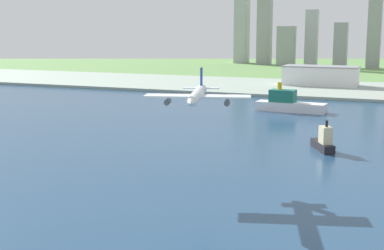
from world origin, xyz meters
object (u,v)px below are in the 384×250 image
at_px(airplane_landing, 197,95).
at_px(tugboat_small, 324,142).
at_px(warehouse_main, 321,76).
at_px(ferry_boat, 288,104).

distance_m(airplane_landing, tugboat_small, 83.02).
relative_size(airplane_landing, warehouse_main, 0.60).
bearing_deg(airplane_landing, warehouse_main, 92.45).
xyz_separation_m(tugboat_small, ferry_boat, (-41.06, 111.25, 1.09)).
distance_m(tugboat_small, ferry_boat, 118.59).
bearing_deg(warehouse_main, airplane_landing, -87.55).
bearing_deg(warehouse_main, tugboat_small, -80.12).
distance_m(ferry_boat, warehouse_main, 157.02).
xyz_separation_m(tugboat_small, warehouse_main, (-46.70, 268.05, 7.19)).
bearing_deg(ferry_boat, airplane_landing, -87.22).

